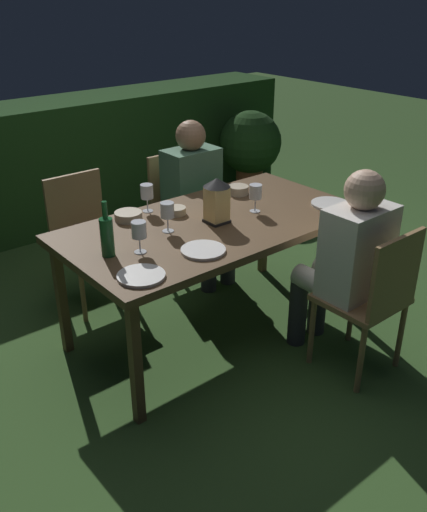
{
  "coord_description": "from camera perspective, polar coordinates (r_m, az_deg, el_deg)",
  "views": [
    {
      "loc": [
        -1.91,
        -2.31,
        1.99
      ],
      "look_at": [
        0.0,
        0.0,
        0.52
      ],
      "focal_mm": 39.41,
      "sensor_mm": 36.0,
      "label": 1
    }
  ],
  "objects": [
    {
      "name": "chair_side_right_a",
      "position": [
        3.82,
        -12.86,
        2.18
      ],
      "size": [
        0.42,
        0.4,
        0.87
      ],
      "color": "#937047",
      "rests_on": "ground"
    },
    {
      "name": "bowl_bread",
      "position": [
        3.35,
        -3.81,
        4.63
      ],
      "size": [
        0.12,
        0.12,
        0.04
      ],
      "color": "#BCAD8E",
      "rests_on": "dining_table"
    },
    {
      "name": "wine_glass_d",
      "position": [
        3.36,
        4.29,
        6.39
      ],
      "size": [
        0.08,
        0.08,
        0.17
      ],
      "color": "silver",
      "rests_on": "dining_table"
    },
    {
      "name": "plate_a",
      "position": [
        2.65,
        -7.35,
        -2.0
      ],
      "size": [
        0.23,
        0.23,
        0.01
      ],
      "primitive_type": "cylinder",
      "color": "white",
      "rests_on": "dining_table"
    },
    {
      "name": "ground_plane",
      "position": [
        3.6,
        0.0,
        -7.48
      ],
      "size": [
        16.0,
        16.0,
        0.0
      ],
      "primitive_type": "plane",
      "color": "#385B28"
    },
    {
      "name": "lantern_centerpiece",
      "position": [
        3.18,
        0.33,
        5.91
      ],
      "size": [
        0.15,
        0.15,
        0.27
      ],
      "color": "black",
      "rests_on": "dining_table"
    },
    {
      "name": "green_bottle_on_table",
      "position": [
        2.85,
        -10.76,
        2.04
      ],
      "size": [
        0.07,
        0.07,
        0.29
      ],
      "color": "#1E5B2D",
      "rests_on": "dining_table"
    },
    {
      "name": "wine_glass_b",
      "position": [
        3.08,
        -4.71,
        4.52
      ],
      "size": [
        0.08,
        0.08,
        0.17
      ],
      "color": "silver",
      "rests_on": "dining_table"
    },
    {
      "name": "plate_b",
      "position": [
        2.88,
        -1.05,
        0.6
      ],
      "size": [
        0.23,
        0.23,
        0.01
      ],
      "primitive_type": "cylinder",
      "color": "white",
      "rests_on": "dining_table"
    },
    {
      "name": "potted_plant_by_hedge",
      "position": [
        5.63,
        3.75,
        11.07
      ],
      "size": [
        0.61,
        0.61,
        0.88
      ],
      "color": "#9E5133",
      "rests_on": "ground"
    },
    {
      "name": "plate_c",
      "position": [
        3.57,
        11.77,
        5.2
      ],
      "size": [
        0.24,
        0.24,
        0.01
      ],
      "primitive_type": "cylinder",
      "color": "white",
      "rests_on": "dining_table"
    },
    {
      "name": "chair_side_left_b",
      "position": [
        3.12,
        15.85,
        -3.9
      ],
      "size": [
        0.42,
        0.4,
        0.87
      ],
      "color": "#937047",
      "rests_on": "ground"
    },
    {
      "name": "person_in_cream",
      "position": [
        3.15,
        13.32,
        -0.18
      ],
      "size": [
        0.38,
        0.47,
        1.15
      ],
      "color": "white",
      "rests_on": "ground"
    },
    {
      "name": "bowl_salad",
      "position": [
        3.68,
        2.53,
        6.74
      ],
      "size": [
        0.13,
        0.13,
        0.05
      ],
      "color": "#BCAD8E",
      "rests_on": "dining_table"
    },
    {
      "name": "chair_side_right_b",
      "position": [
        4.2,
        -3.29,
        5.02
      ],
      "size": [
        0.42,
        0.4,
        0.87
      ],
      "color": "#937047",
      "rests_on": "ground"
    },
    {
      "name": "person_in_green",
      "position": [
        4.0,
        -1.67,
        6.28
      ],
      "size": [
        0.38,
        0.47,
        1.15
      ],
      "color": "#4C7A5B",
      "rests_on": "ground"
    },
    {
      "name": "bowl_olives",
      "position": [
        3.3,
        -8.64,
        4.08
      ],
      "size": [
        0.16,
        0.16,
        0.05
      ],
      "color": "#BCAD8E",
      "rests_on": "dining_table"
    },
    {
      "name": "dining_table",
      "position": [
        3.27,
        0.0,
        2.66
      ],
      "size": [
        1.76,
        0.93,
        0.75
      ],
      "color": "brown",
      "rests_on": "ground"
    },
    {
      "name": "wine_glass_a",
      "position": [
        3.38,
        -6.78,
        6.38
      ],
      "size": [
        0.08,
        0.08,
        0.17
      ],
      "color": "silver",
      "rests_on": "dining_table"
    },
    {
      "name": "wine_glass_c",
      "position": [
        2.85,
        -7.57,
        2.51
      ],
      "size": [
        0.08,
        0.08,
        0.17
      ],
      "color": "silver",
      "rests_on": "dining_table"
    },
    {
      "name": "hedge_backdrop",
      "position": [
        5.2,
        -16.56,
        8.78
      ],
      "size": [
        4.97,
        0.62,
        1.08
      ],
      "primitive_type": "cube",
      "color": "#1E4219",
      "rests_on": "ground"
    }
  ]
}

